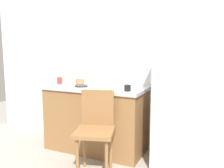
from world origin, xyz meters
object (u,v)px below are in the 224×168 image
Objects in this scene: chair at (96,127)px; dish_tray at (116,85)px; refrigerator at (185,103)px; cup_red at (60,81)px; cup_black at (128,88)px; hotplate at (81,86)px; cup_white at (114,88)px; terracotta_bowl at (80,81)px.

dish_tray reaches higher than chair.
dish_tray is (-0.87, 0.04, 0.14)m from refrigerator.
cup_red is 1.06m from cup_black.
refrigerator is at bearing 16.20° from chair.
refrigerator reaches higher than hotplate.
chair is 1.05m from cup_red.
cup_black reaches higher than dish_tray.
cup_red reaches higher than cup_white.
terracotta_bowl reaches higher than chair.
hotplate is at bearing 174.55° from cup_black.
cup_black reaches higher than cup_white.
cup_red is at bearing 168.91° from cup_white.
hotplate is at bearing -159.06° from dish_tray.
cup_black is (0.66, -0.06, 0.03)m from hotplate.
cup_red reaches higher than cup_black.
refrigerator is at bearing 5.19° from hotplate.
cup_black reaches higher than terracotta_bowl.
cup_black is (0.24, -0.22, 0.01)m from dish_tray.
cup_black is at bearing -7.51° from cup_red.
cup_red is at bearing -150.87° from terracotta_bowl.
refrigerator reaches higher than cup_red.
cup_black is (-0.63, -0.18, 0.16)m from refrigerator.
cup_red reaches higher than dish_tray.
chair is 9.53× the size of cup_red.
cup_black is (0.22, 0.37, 0.39)m from chair.
terracotta_bowl is at bearing 29.13° from cup_red.
cup_red is (-0.81, -0.08, 0.02)m from dish_tray.
dish_tray is 0.57m from terracotta_bowl.
cup_red is at bearing 132.01° from chair.
refrigerator is 1.69m from cup_red.
hotplate is 2.42× the size of cup_white.
dish_tray is 3.00× the size of cup_red.
chair is at bearing -31.40° from cup_red.
refrigerator is 19.13× the size of cup_black.
cup_white is (0.89, -0.17, -0.01)m from cup_red.
cup_red is at bearing 169.10° from hotplate.
cup_white is 0.91× the size of cup_black.
cup_white is at bearing -11.24° from hotplate.
hotplate is at bearing -54.53° from terracotta_bowl.
cup_red is at bearing -174.10° from dish_tray.
dish_tray is 3.98× the size of cup_white.
cup_white is at bearing -167.11° from cup_black.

